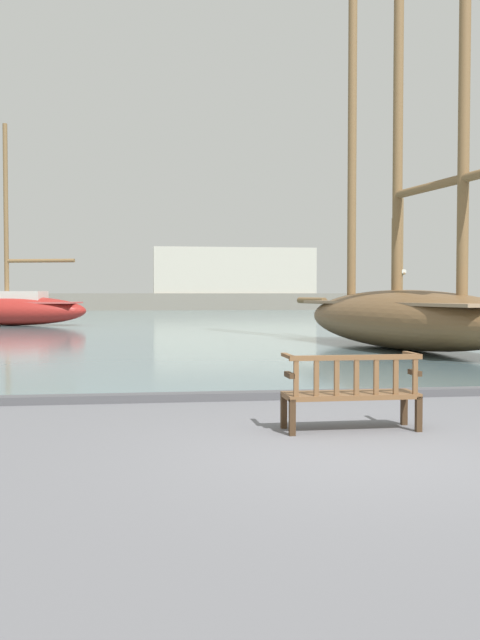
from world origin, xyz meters
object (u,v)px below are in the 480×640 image
at_px(sailboat_mid_port, 397,307).
at_px(sailboat_far_port, 401,307).
at_px(park_bench, 351,391).
at_px(sailboat_outer_port, 11,308).

distance_m(sailboat_mid_port, sailboat_far_port, 24.76).
relative_size(park_bench, sailboat_outer_port, 0.16).
relative_size(sailboat_mid_port, sailboat_outer_port, 0.86).
height_order(sailboat_mid_port, sailboat_far_port, sailboat_far_port).
height_order(sailboat_mid_port, sailboat_outer_port, sailboat_outer_port).
distance_m(sailboat_outer_port, sailboat_far_port, 21.59).
xyz_separation_m(park_bench, sailboat_far_port, (4.78, 11.08, 0.78)).
distance_m(park_bench, sailboat_far_port, 12.09).
distance_m(sailboat_mid_port, sailboat_outer_port, 22.99).
bearing_deg(sailboat_outer_port, park_bench, -72.55).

